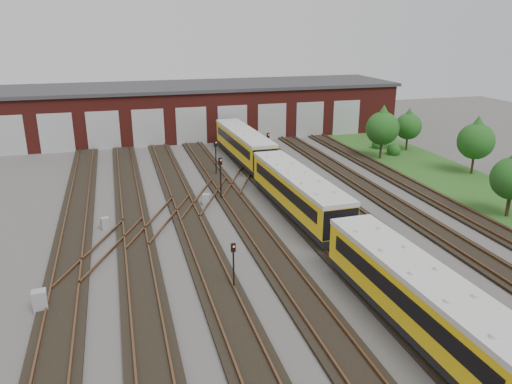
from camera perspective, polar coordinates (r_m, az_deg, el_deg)
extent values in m
plane|color=#464341|center=(29.74, 7.00, -8.78)|extent=(120.00, 120.00, 0.00)
cube|color=black|center=(27.94, -21.18, -11.73)|extent=(2.40, 70.00, 0.18)
cube|color=brown|center=(27.96, -22.70, -11.52)|extent=(0.10, 70.00, 0.15)
cube|color=brown|center=(27.78, -19.72, -11.33)|extent=(0.10, 70.00, 0.15)
cube|color=black|center=(27.74, -12.81, -11.07)|extent=(2.40, 70.00, 0.18)
cube|color=brown|center=(27.65, -14.34, -10.91)|extent=(0.10, 70.00, 0.15)
cube|color=brown|center=(27.69, -11.33, -10.64)|extent=(0.10, 70.00, 0.15)
cube|color=black|center=(28.12, -4.54, -10.20)|extent=(2.40, 70.00, 0.18)
cube|color=brown|center=(27.93, -6.01, -10.07)|extent=(0.10, 70.00, 0.15)
cube|color=brown|center=(28.16, -3.09, -9.73)|extent=(0.10, 70.00, 0.15)
cube|color=black|center=(29.04, 3.32, -9.17)|extent=(2.40, 70.00, 0.18)
cube|color=brown|center=(28.76, 1.95, -9.07)|extent=(0.10, 70.00, 0.15)
cube|color=brown|center=(29.19, 4.67, -8.69)|extent=(0.10, 70.00, 0.15)
cube|color=black|center=(30.47, 10.52, -8.07)|extent=(2.40, 70.00, 0.18)
cube|color=brown|center=(30.10, 9.30, -7.99)|extent=(0.10, 70.00, 0.15)
cube|color=brown|center=(30.70, 11.75, -7.60)|extent=(0.10, 70.00, 0.15)
cube|color=black|center=(32.33, 16.95, -6.98)|extent=(2.40, 70.00, 0.18)
cube|color=brown|center=(31.90, 15.88, -6.91)|extent=(0.10, 70.00, 0.15)
cube|color=brown|center=(32.64, 18.04, -6.53)|extent=(0.10, 70.00, 0.15)
cube|color=black|center=(34.55, 22.59, -5.95)|extent=(2.40, 70.00, 0.18)
cube|color=brown|center=(34.07, 21.66, -5.87)|extent=(0.10, 70.00, 0.15)
cube|color=brown|center=(34.92, 23.55, -5.52)|extent=(0.10, 70.00, 0.15)
cube|color=brown|center=(36.55, 26.69, -4.92)|extent=(0.10, 70.00, 0.15)
cube|color=brown|center=(36.82, -10.73, -2.99)|extent=(5.40, 9.62, 0.15)
cube|color=brown|center=(41.02, -5.73, -0.48)|extent=(5.40, 9.62, 0.15)
cube|color=brown|center=(45.53, -1.69, 1.56)|extent=(5.40, 9.62, 0.15)
cube|color=brown|center=(33.06, -16.98, -6.08)|extent=(5.40, 9.62, 0.15)
cube|color=brown|center=(50.27, 1.61, 3.21)|extent=(5.40, 9.62, 0.15)
cube|color=#591A16|center=(65.94, -6.50, 9.25)|extent=(50.00, 12.00, 6.00)
cube|color=#333235|center=(65.51, -6.60, 11.97)|extent=(51.00, 12.50, 0.40)
cube|color=#B0B3B6|center=(60.38, -26.58, 5.77)|extent=(3.60, 0.12, 4.40)
cube|color=#B0B3B6|center=(59.64, -21.85, 6.26)|extent=(3.60, 0.12, 4.40)
cube|color=#B0B3B6|center=(59.31, -17.04, 6.72)|extent=(3.60, 0.12, 4.40)
cube|color=#B0B3B6|center=(59.41, -12.19, 7.14)|extent=(3.60, 0.12, 4.40)
cube|color=#B0B3B6|center=(59.92, -7.39, 7.50)|extent=(3.60, 0.12, 4.40)
cube|color=#B0B3B6|center=(60.84, -2.69, 7.80)|extent=(3.60, 0.12, 4.40)
cube|color=#B0B3B6|center=(62.15, 1.84, 8.04)|extent=(3.60, 0.12, 4.40)
cube|color=#B0B3B6|center=(63.83, 6.17, 8.22)|extent=(3.60, 0.12, 4.40)
cube|color=#B0B3B6|center=(65.84, 10.25, 8.36)|extent=(3.60, 0.12, 4.40)
cube|color=#264818|center=(47.24, 23.87, 0.27)|extent=(8.00, 55.00, 0.05)
cube|color=black|center=(24.81, 18.14, -14.04)|extent=(2.55, 14.09, 0.56)
cube|color=orange|center=(24.15, 18.45, -11.41)|extent=(2.83, 14.10, 2.06)
cube|color=silver|center=(23.61, 18.74, -8.94)|extent=(2.92, 14.11, 0.28)
cube|color=black|center=(23.39, 16.00, -11.53)|extent=(0.41, 12.35, 0.80)
cube|color=black|center=(24.73, 20.88, -10.33)|extent=(0.41, 12.35, 0.80)
cube|color=black|center=(37.60, 4.75, -1.67)|extent=(2.55, 14.09, 0.56)
cube|color=orange|center=(37.17, 4.81, 0.22)|extent=(2.83, 14.10, 2.06)
cube|color=silver|center=(36.82, 4.86, 1.95)|extent=(2.92, 14.11, 0.28)
cube|color=black|center=(36.66, 3.03, 0.38)|extent=(0.41, 12.35, 0.80)
cube|color=black|center=(37.56, 6.56, 0.74)|extent=(0.41, 12.35, 0.80)
cube|color=black|center=(52.19, -1.39, 4.20)|extent=(2.55, 14.09, 0.56)
cube|color=orange|center=(51.88, -1.40, 5.60)|extent=(2.83, 14.10, 2.06)
cube|color=silver|center=(51.63, -1.41, 6.86)|extent=(2.92, 14.11, 0.28)
cube|color=black|center=(51.51, -2.73, 5.75)|extent=(0.41, 12.35, 0.80)
cube|color=black|center=(52.18, -0.09, 5.94)|extent=(0.41, 12.35, 0.80)
cylinder|color=black|center=(26.90, -2.57, -9.03)|extent=(0.09, 0.09, 2.28)
cube|color=black|center=(26.29, -2.62, -6.37)|extent=(0.25, 0.17, 0.47)
sphere|color=red|center=(26.17, -2.57, -6.27)|extent=(0.11, 0.11, 0.11)
cylinder|color=black|center=(40.48, -4.05, 1.11)|extent=(0.11, 0.11, 2.93)
cube|color=black|center=(39.98, -4.11, 3.51)|extent=(0.33, 0.27, 0.57)
sphere|color=red|center=(39.85, -4.08, 3.63)|extent=(0.14, 0.14, 0.14)
cylinder|color=black|center=(49.13, 1.37, 4.39)|extent=(0.11, 0.11, 3.08)
cube|color=black|center=(48.71, 1.39, 6.46)|extent=(0.31, 0.25, 0.54)
sphere|color=red|center=(48.59, 1.42, 6.55)|extent=(0.13, 0.13, 0.13)
cylinder|color=black|center=(47.11, -4.60, 3.54)|extent=(0.11, 0.11, 2.80)
cube|color=black|center=(46.71, -4.65, 5.54)|extent=(0.33, 0.27, 0.56)
sphere|color=red|center=(46.57, -4.63, 5.64)|extent=(0.14, 0.14, 0.14)
cube|color=#919496|center=(27.52, -23.46, -11.37)|extent=(0.74, 0.64, 1.15)
cube|color=#919496|center=(36.36, -16.87, -3.47)|extent=(0.63, 0.57, 0.88)
cube|color=#919496|center=(39.65, -5.73, -0.86)|extent=(0.64, 0.58, 0.90)
cube|color=#919496|center=(43.53, 6.93, 0.88)|extent=(0.58, 0.50, 0.90)
cube|color=#919496|center=(37.54, 11.08, -2.12)|extent=(0.69, 0.59, 1.08)
cylinder|color=#2E2214|center=(54.71, 14.05, 4.62)|extent=(0.23, 0.23, 1.78)
sphere|color=#144012|center=(54.20, 14.25, 7.06)|extent=(3.47, 3.47, 3.47)
cone|color=#144012|center=(53.98, 14.35, 8.35)|extent=(2.97, 2.97, 2.48)
cylinder|color=#2E2214|center=(59.15, 16.83, 5.27)|extent=(0.22, 0.22, 1.51)
sphere|color=#144012|center=(58.75, 17.01, 7.18)|extent=(2.94, 2.94, 2.94)
cone|color=#144012|center=(58.56, 17.11, 8.19)|extent=(2.52, 2.52, 2.10)
cylinder|color=#2E2214|center=(51.81, 23.49, 2.82)|extent=(0.22, 0.22, 1.75)
sphere|color=#144012|center=(51.29, 23.82, 5.32)|extent=(3.40, 3.40, 3.40)
cone|color=#144012|center=(51.05, 24.00, 6.65)|extent=(2.91, 2.91, 2.43)
cylinder|color=#2E2214|center=(41.45, 26.85, -1.46)|extent=(0.27, 0.27, 1.62)
sphere|color=#144012|center=(59.26, 13.73, 5.46)|extent=(1.30, 1.30, 1.30)
sphere|color=#144012|center=(56.70, 15.48, 4.83)|extent=(1.49, 1.49, 1.49)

